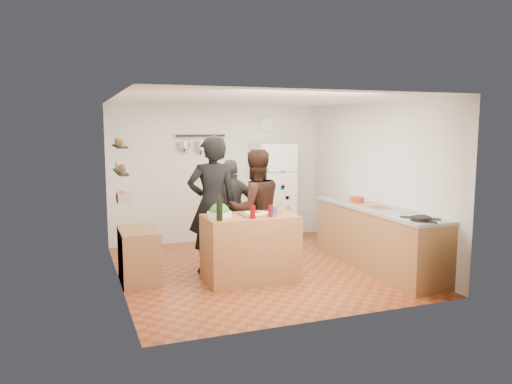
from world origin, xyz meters
name	(u,v)px	position (x,y,z in m)	size (l,w,h in m)	color
room_shell	(249,183)	(0.00, 0.39, 1.25)	(4.20, 4.20, 4.20)	brown
prep_island	(250,248)	(-0.29, -0.45, 0.46)	(1.25, 0.72, 0.91)	#A36B3B
pizza_board	(256,214)	(-0.21, -0.47, 0.92)	(0.42, 0.34, 0.02)	brown
pizza	(256,213)	(-0.21, -0.47, 0.94)	(0.34, 0.34, 0.02)	beige
salad_bowl	(220,214)	(-0.71, -0.40, 0.94)	(0.34, 0.34, 0.07)	white
wine_bottle	(219,211)	(-0.79, -0.67, 1.03)	(0.08, 0.08, 0.25)	black
wine_glass_near	(253,212)	(-0.34, -0.69, 1.00)	(0.07, 0.07, 0.18)	#600808
wine_glass_far	(271,211)	(-0.07, -0.65, 0.99)	(0.07, 0.07, 0.16)	#5E081C
pepper_mill	(279,207)	(0.16, -0.40, 0.99)	(0.05, 0.05, 0.17)	#A77346
salt_canister	(274,211)	(0.01, -0.57, 0.97)	(0.07, 0.07, 0.12)	#1C499C
person_left	(212,205)	(-0.67, 0.10, 1.00)	(0.73, 0.48, 1.99)	black
person_center	(255,209)	(-0.02, 0.07, 0.89)	(0.87, 0.68, 1.79)	black
person_back	(232,210)	(-0.21, 0.61, 0.80)	(0.94, 0.39, 1.61)	#32302D
counter_run	(377,238)	(1.70, -0.55, 0.45)	(0.63, 2.63, 0.90)	#9E7042
stove_top	(420,219)	(1.70, -1.50, 0.91)	(0.60, 0.62, 0.02)	white
skillet	(421,219)	(1.60, -1.64, 0.95)	(0.27, 0.27, 0.05)	black
sink	(348,200)	(1.70, 0.30, 0.92)	(0.50, 0.80, 0.03)	silver
cutting_board	(378,208)	(1.70, -0.54, 0.91)	(0.30, 0.40, 0.02)	brown
red_bowl	(357,200)	(1.65, -0.04, 0.97)	(0.23, 0.23, 0.09)	#AD2C13
fridge	(273,192)	(0.95, 1.75, 0.90)	(0.70, 0.68, 1.80)	white
wall_clock	(266,124)	(0.95, 2.08, 2.15)	(0.30, 0.30, 0.03)	silver
spice_shelf_lower	(120,172)	(-1.93, 0.20, 1.50)	(0.12, 1.00, 0.03)	black
spice_shelf_upper	(120,146)	(-1.93, 0.20, 1.85)	(0.12, 1.00, 0.03)	black
produce_basket	(124,198)	(-1.90, 0.20, 1.15)	(0.18, 0.35, 0.14)	silver
side_table	(139,256)	(-1.74, 0.01, 0.36)	(0.50, 0.80, 0.73)	#925E3D
pot_rack	(201,136)	(-0.35, 2.00, 1.95)	(0.90, 0.04, 0.04)	black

